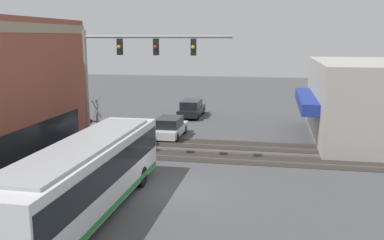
{
  "coord_description": "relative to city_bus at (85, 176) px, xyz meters",
  "views": [
    {
      "loc": [
        -18.94,
        -4.54,
        7.21
      ],
      "look_at": [
        5.47,
        0.15,
        2.37
      ],
      "focal_mm": 40.0,
      "sensor_mm": 36.0,
      "label": 1
    }
  ],
  "objects": [
    {
      "name": "crossing_signal",
      "position": [
        7.94,
        2.83,
        0.58
      ],
      "size": [
        1.41,
        1.18,
        3.81
      ],
      "color": "gray",
      "rests_on": "ground"
    },
    {
      "name": "shop_building",
      "position": [
        16.93,
        -14.0,
        1.05
      ],
      "size": [
        13.43,
        8.68,
        5.53
      ],
      "color": "#B2ADA3",
      "rests_on": "ground"
    },
    {
      "name": "parked_car_black",
      "position": [
        22.65,
        -0.0,
        -1.0
      ],
      "size": [
        4.78,
        1.82,
        1.53
      ],
      "color": "black",
      "rests_on": "ground"
    },
    {
      "name": "parked_car_white",
      "position": [
        14.26,
        -0.0,
        -1.02
      ],
      "size": [
        4.5,
        1.82,
        1.49
      ],
      "color": "silver",
      "rests_on": "ground"
    },
    {
      "name": "city_bus",
      "position": [
        0.0,
        0.0,
        0.0
      ],
      "size": [
        12.02,
        2.59,
        3.09
      ],
      "color": "silver",
      "rests_on": "ground"
    },
    {
      "name": "traffic_signal_gantry",
      "position": [
        7.67,
        0.77,
        3.97
      ],
      "size": [
        0.42,
        8.49,
        7.62
      ],
      "color": "gray",
      "rests_on": "ground"
    },
    {
      "name": "rail_track_far",
      "position": [
        12.8,
        -2.8,
        -1.68
      ],
      "size": [
        2.6,
        60.0,
        0.15
      ],
      "color": "#332D28",
      "rests_on": "ground"
    },
    {
      "name": "ground_plane",
      "position": [
        3.6,
        -2.8,
        -1.71
      ],
      "size": [
        120.0,
        120.0,
        0.0
      ],
      "primitive_type": "plane",
      "color": "#4C4C4F"
    },
    {
      "name": "rail_track_near",
      "position": [
        9.6,
        -2.8,
        -1.68
      ],
      "size": [
        2.6,
        60.0,
        0.15
      ],
      "color": "#332D28",
      "rests_on": "ground"
    }
  ]
}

